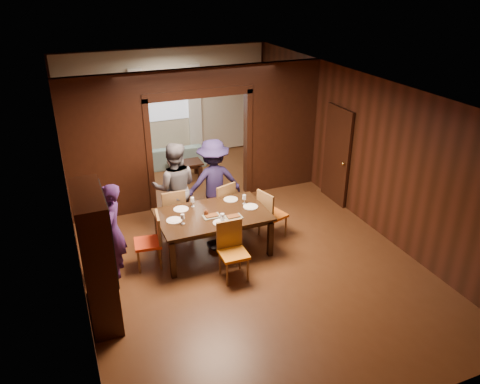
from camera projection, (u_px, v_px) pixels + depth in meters
name	position (u px, v px, depth m)	size (l,w,h in m)	color
floor	(227.00, 233.00, 9.10)	(9.00, 9.00, 0.00)	#593119
ceiling	(226.00, 84.00, 7.85)	(5.50, 9.00, 0.02)	silver
room_walls	(196.00, 131.00, 10.03)	(5.52, 9.01, 2.90)	black
person_purple	(112.00, 231.00, 7.56)	(0.60, 0.39, 1.63)	#3C1E59
person_grey	(175.00, 188.00, 8.86)	(0.87, 0.68, 1.80)	#54535A
person_navy	(214.00, 182.00, 9.18)	(1.13, 0.65, 1.74)	#1F1940
sofa	(167.00, 155.00, 12.13)	(1.92, 0.75, 0.56)	#7DA4A4
serving_bowl	(215.00, 209.00, 8.28)	(0.33, 0.33, 0.08)	black
dining_table	(213.00, 232.00, 8.39)	(1.93, 1.20, 0.76)	black
coffee_table	(186.00, 170.00, 11.46)	(0.80, 0.50, 0.40)	black
chair_left	(148.00, 241.00, 7.91)	(0.44, 0.44, 0.97)	red
chair_right	(273.00, 213.00, 8.82)	(0.44, 0.44, 0.97)	orange
chair_far_l	(172.00, 211.00, 8.91)	(0.44, 0.44, 0.97)	#C94412
chair_far_r	(220.00, 204.00, 9.16)	(0.44, 0.44, 0.97)	red
chair_near	(234.00, 252.00, 7.60)	(0.44, 0.44, 0.97)	orange
hutch	(96.00, 257.00, 6.56)	(0.40, 1.20, 2.00)	black
door_right	(337.00, 156.00, 9.99)	(0.06, 0.90, 2.10)	black
window_far	(166.00, 95.00, 12.08)	(1.20, 0.03, 1.30)	silver
curtain_left	(139.00, 116.00, 11.99)	(0.35, 0.06, 2.40)	white
curtain_right	(195.00, 110.00, 12.50)	(0.35, 0.06, 2.40)	white
plate_left	(174.00, 220.00, 7.99)	(0.27, 0.27, 0.01)	white
plate_far_l	(181.00, 209.00, 8.37)	(0.27, 0.27, 0.01)	white
plate_far_r	(231.00, 199.00, 8.72)	(0.27, 0.27, 0.01)	silver
plate_right	(251.00, 207.00, 8.45)	(0.27, 0.27, 0.01)	white
plate_near	(221.00, 223.00, 7.92)	(0.27, 0.27, 0.01)	silver
platter_a	(212.00, 216.00, 8.11)	(0.30, 0.20, 0.04)	gray
platter_b	(233.00, 217.00, 8.09)	(0.30, 0.20, 0.04)	slate
wineglass_left	(183.00, 219.00, 7.86)	(0.08, 0.08, 0.18)	white
wineglass_far	(193.00, 202.00, 8.44)	(0.08, 0.08, 0.18)	silver
wineglass_right	(244.00, 199.00, 8.53)	(0.08, 0.08, 0.18)	silver
tumbler	(222.00, 217.00, 7.95)	(0.07, 0.07, 0.14)	white
condiment_jar	(206.00, 213.00, 8.13)	(0.08, 0.08, 0.11)	#4E2512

